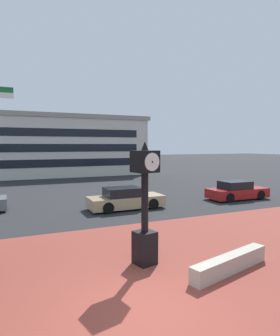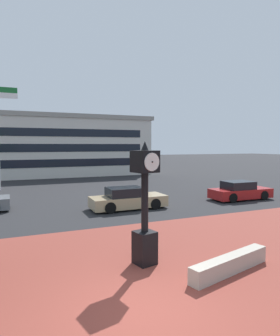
% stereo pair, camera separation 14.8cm
% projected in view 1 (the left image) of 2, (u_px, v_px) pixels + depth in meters
% --- Properties ---
extents(ground_plane, '(200.00, 200.00, 0.00)m').
position_uv_depth(ground_plane, '(141.00, 312.00, 6.57)').
color(ground_plane, '#262628').
extents(plaza_brick_paving, '(44.00, 10.92, 0.01)m').
position_uv_depth(plaza_brick_paving, '(120.00, 284.00, 7.90)').
color(plaza_brick_paving, brown).
rests_on(plaza_brick_paving, ground).
extents(planter_wall, '(3.20, 1.18, 0.50)m').
position_uv_depth(planter_wall, '(230.00, 263.00, 8.66)').
color(planter_wall, '#ADA393').
rests_on(planter_wall, ground).
extents(street_clock, '(0.82, 0.84, 3.88)m').
position_uv_depth(street_clock, '(145.00, 206.00, 9.12)').
color(street_clock, black).
rests_on(street_clock, ground).
extents(car_street_mid, '(4.49, 1.86, 1.28)m').
position_uv_depth(car_street_mid, '(125.00, 199.00, 17.27)').
color(car_street_mid, tan).
rests_on(car_street_mid, ground).
extents(car_street_far, '(4.32, 1.88, 1.28)m').
position_uv_depth(car_street_far, '(237.00, 191.00, 20.39)').
color(car_street_far, maroon).
rests_on(car_street_far, ground).
extents(civic_building, '(32.12, 14.43, 7.45)m').
position_uv_depth(civic_building, '(14.00, 146.00, 37.71)').
color(civic_building, beige).
rests_on(civic_building, ground).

